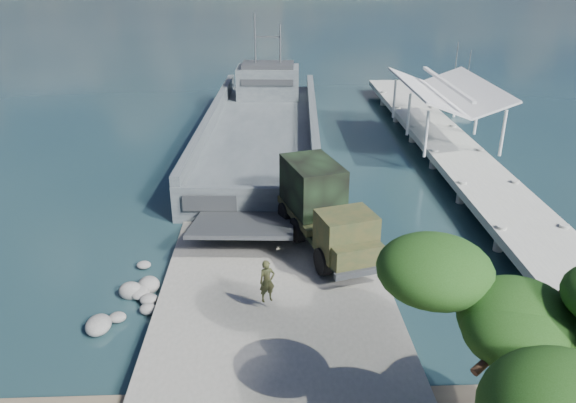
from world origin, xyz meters
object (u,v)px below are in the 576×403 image
(soldier, at_px, (267,289))
(sailboat_far, at_px, (452,104))
(pier, at_px, (446,134))
(landing_craft, at_px, (262,136))
(military_truck, at_px, (323,208))
(sailboat_near, at_px, (464,106))

(soldier, bearing_deg, sailboat_far, 41.44)
(pier, distance_m, landing_craft, 13.89)
(pier, bearing_deg, military_truck, -126.26)
(pier, xyz_separation_m, soldier, (-13.36, -20.12, -0.19))
(sailboat_far, bearing_deg, sailboat_near, -34.87)
(landing_craft, bearing_deg, soldier, -86.07)
(pier, bearing_deg, sailboat_near, 65.97)
(sailboat_near, relative_size, sailboat_far, 0.90)
(landing_craft, xyz_separation_m, sailboat_far, (18.57, 11.43, -0.46))
(landing_craft, bearing_deg, sailboat_far, 34.96)
(military_truck, xyz_separation_m, sailboat_near, (16.59, 27.90, -2.07))
(military_truck, bearing_deg, soldier, -132.52)
(landing_craft, bearing_deg, sailboat_near, 32.14)
(soldier, bearing_deg, landing_craft, 70.19)
(pier, relative_size, military_truck, 5.19)
(sailboat_near, height_order, sailboat_far, sailboat_far)
(sailboat_near, bearing_deg, soldier, -104.72)
(soldier, relative_size, sailboat_near, 0.31)
(military_truck, bearing_deg, sailboat_near, 42.77)
(soldier, bearing_deg, sailboat_near, 39.63)
(landing_craft, relative_size, sailboat_near, 5.81)
(landing_craft, distance_m, military_truck, 17.46)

